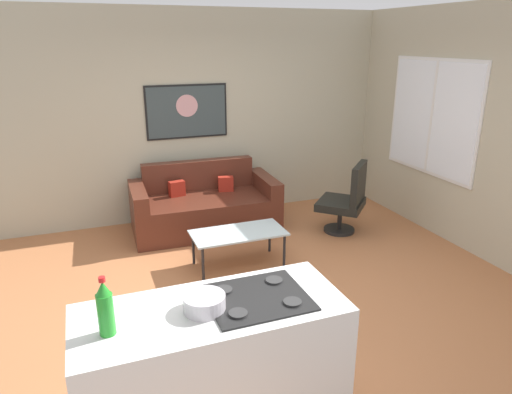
# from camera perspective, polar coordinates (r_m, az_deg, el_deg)

# --- Properties ---
(ground) EXTENTS (6.40, 6.40, 0.04)m
(ground) POSITION_cam_1_polar(r_m,az_deg,el_deg) (4.76, 1.42, -11.86)
(ground) COLOR #AE6A40
(back_wall) EXTENTS (6.40, 0.05, 2.80)m
(back_wall) POSITION_cam_1_polar(r_m,az_deg,el_deg) (6.48, -6.70, 9.74)
(back_wall) COLOR #B2AD92
(back_wall) RESTS_ON ground
(right_wall) EXTENTS (0.05, 6.40, 2.80)m
(right_wall) POSITION_cam_1_polar(r_m,az_deg,el_deg) (5.93, 24.74, 7.33)
(right_wall) COLOR #B1A98D
(right_wall) RESTS_ON ground
(couch) EXTENTS (1.89, 0.96, 0.85)m
(couch) POSITION_cam_1_polar(r_m,az_deg,el_deg) (6.17, -6.31, -1.28)
(couch) COLOR #512418
(couch) RESTS_ON ground
(coffee_table) EXTENTS (1.02, 0.51, 0.40)m
(coffee_table) POSITION_cam_1_polar(r_m,az_deg,el_deg) (5.12, -2.18, -4.65)
(coffee_table) COLOR silver
(coffee_table) RESTS_ON ground
(armchair) EXTENTS (0.79, 0.79, 0.93)m
(armchair) POSITION_cam_1_polar(r_m,az_deg,el_deg) (6.08, 11.07, -0.33)
(armchair) COLOR black
(armchair) RESTS_ON ground
(kitchen_counter) EXTENTS (1.60, 0.67, 0.93)m
(kitchen_counter) POSITION_cam_1_polar(r_m,az_deg,el_deg) (3.09, -5.17, -20.44)
(kitchen_counter) COLOR silver
(kitchen_counter) RESTS_ON ground
(soda_bottle) EXTENTS (0.09, 0.09, 0.34)m
(soda_bottle) POSITION_cam_1_polar(r_m,az_deg,el_deg) (2.63, -17.96, -12.87)
(soda_bottle) COLOR green
(soda_bottle) RESTS_ON kitchen_counter
(mixing_bowl) EXTENTS (0.25, 0.25, 0.10)m
(mixing_bowl) POSITION_cam_1_polar(r_m,az_deg,el_deg) (2.78, -6.34, -12.78)
(mixing_bowl) COLOR silver
(mixing_bowl) RESTS_ON kitchen_counter
(wall_painting) EXTENTS (1.10, 0.03, 0.71)m
(wall_painting) POSITION_cam_1_polar(r_m,az_deg,el_deg) (6.38, -8.44, 10.30)
(wall_painting) COLOR black
(window) EXTENTS (0.03, 1.57, 1.44)m
(window) POSITION_cam_1_polar(r_m,az_deg,el_deg) (6.33, 20.75, 9.08)
(window) COLOR silver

